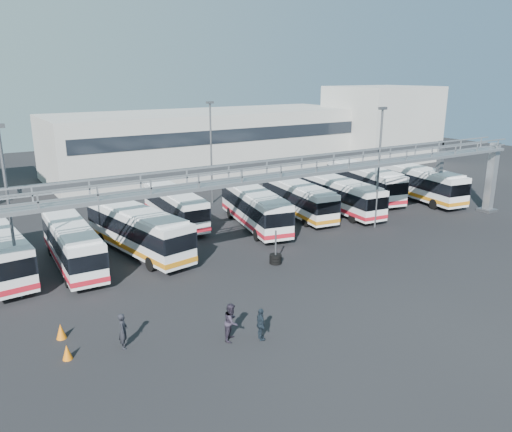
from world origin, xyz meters
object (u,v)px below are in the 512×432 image
bus_4 (175,205)px  cone_right (61,331)px  light_pole_left (9,204)px  cone_left (67,352)px  light_pole_mid (379,162)px  bus_7 (341,194)px  tire_stack (276,258)px  bus_8 (364,181)px  bus_3 (138,229)px  pedestrian_a (123,331)px  pedestrian_d (261,324)px  bus_2 (72,244)px  light_pole_back (211,147)px  pedestrian_b (232,322)px  bus_9 (419,182)px  bus_5 (255,207)px

bus_4 → cone_right: bearing=-127.2°
light_pole_left → cone_right: 8.25m
cone_left → cone_right: (0.17, 2.13, 0.03)m
light_pole_mid → bus_7: (0.68, 5.21, -3.95)m
cone_right → light_pole_left: bearing=99.0°
light_pole_left → tire_stack: (15.88, -3.50, -5.32)m
bus_8 → tire_stack: (-18.53, -10.62, -1.53)m
bus_3 → light_pole_left: bearing=-167.5°
pedestrian_a → light_pole_left: bearing=44.5°
light_pole_mid → pedestrian_d: (-18.60, -10.67, -4.88)m
pedestrian_a → bus_8: bearing=-39.6°
bus_2 → cone_right: size_ratio=12.90×
bus_2 → pedestrian_d: bearing=-67.7°
light_pole_left → pedestrian_d: bearing=-51.2°
bus_3 → cone_left: 14.25m
cone_left → pedestrian_a: bearing=-8.8°
light_pole_back → pedestrian_a: bearing=-126.1°
pedestrian_b → bus_7: bearing=-8.9°
bus_4 → bus_9: (25.11, -5.44, 0.19)m
bus_8 → pedestrian_a: (-31.02, -15.87, -1.03)m
bus_4 → light_pole_mid: bearing=-32.5°
bus_3 → bus_9: bearing=-10.0°
light_pole_left → bus_7: bearing=8.3°
bus_7 → cone_right: size_ratio=13.60×
bus_3 → bus_7: 20.17m
light_pole_back → bus_2: (-16.18, -10.69, -4.02)m
bus_9 → pedestrian_a: (-35.50, -12.37, -1.00)m
bus_2 → bus_3: size_ratio=0.90×
pedestrian_d → tire_stack: bearing=-23.4°
bus_7 → bus_5: bearing=-176.0°
bus_9 → bus_2: bearing=-171.2°
bus_8 → pedestrian_a: size_ratio=6.55×
bus_3 → pedestrian_b: bearing=-101.5°
light_pole_left → cone_right: bearing=-81.0°
bus_7 → cone_left: bearing=-149.7°
light_pole_left → bus_2: light_pole_left is taller
cone_right → tire_stack: size_ratio=0.33×
bus_7 → pedestrian_b: size_ratio=5.56×
pedestrian_b → bus_3: bearing=43.4°
light_pole_mid → bus_7: 6.57m
light_pole_back → bus_7: size_ratio=0.95×
bus_9 → tire_stack: (-23.01, -7.12, -1.49)m
bus_3 → cone_right: bearing=-137.8°
bus_9 → pedestrian_d: (-29.49, -15.29, -1.06)m
light_pole_back → pedestrian_d: light_pole_back is taller
pedestrian_d → tire_stack: tire_stack is taller
light_pole_back → bus_5: (-0.80, -9.46, -3.89)m
bus_5 → tire_stack: bearing=-100.9°
light_pole_left → pedestrian_d: (9.40, -11.67, -4.88)m
bus_5 → pedestrian_b: (-11.01, -15.40, -0.86)m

